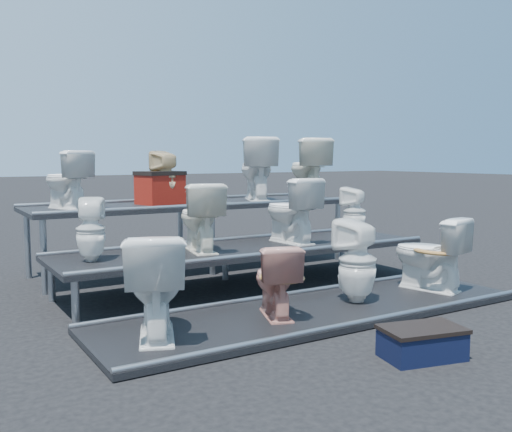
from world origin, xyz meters
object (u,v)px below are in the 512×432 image
toilet_1 (275,280)px  toilet_2 (357,261)px  toilet_9 (165,177)px  toilet_0 (155,285)px  toilet_3 (429,253)px  toilet_5 (200,217)px  toilet_11 (308,168)px  toilet_4 (91,230)px  red_crate (160,190)px  toilet_6 (291,210)px  toilet_8 (66,180)px  toilet_7 (354,212)px  step_stool (422,345)px  toilet_10 (257,169)px

toilet_1 → toilet_2: size_ratio=0.80×
toilet_1 → toilet_9: 2.72m
toilet_0 → toilet_3: 3.04m
toilet_5 → toilet_11: bearing=-140.4°
toilet_3 → toilet_4: bearing=-36.7°
toilet_0 → red_crate: 2.93m
toilet_6 → toilet_11: bearing=-135.4°
toilet_8 → red_crate: 1.17m
toilet_4 → red_crate: (1.24, 1.35, 0.28)m
toilet_5 → toilet_9: bearing=-86.0°
red_crate → toilet_8: bearing=169.7°
toilet_4 → toilet_11: bearing=-139.0°
toilet_7 → step_stool: bearing=34.1°
toilet_4 → toilet_9: (1.30, 1.30, 0.43)m
toilet_1 → toilet_10: toilet_10 is taller
toilet_9 → toilet_5: bearing=69.2°
toilet_2 → red_crate: (-0.94, 2.65, 0.58)m
toilet_1 → toilet_4: size_ratio=1.06×
toilet_4 → toilet_10: toilet_10 is taller
toilet_2 → toilet_9: toilet_9 is taller
toilet_11 → toilet_7: bearing=96.2°
toilet_1 → toilet_7: 2.44m
toilet_10 → toilet_5: bearing=63.0°
toilet_3 → red_crate: 3.33m
toilet_9 → step_stool: size_ratio=1.19×
toilet_7 → toilet_6: bearing=-24.2°
toilet_6 → toilet_11: size_ratio=0.89×
step_stool → toilet_6: bearing=88.7°
toilet_0 → toilet_3: (3.04, 0.00, -0.02)m
toilet_0 → toilet_8: bearing=-67.7°
red_crate → step_stool: size_ratio=0.90×
toilet_4 → toilet_7: toilet_7 is taller
toilet_4 → step_stool: toilet_4 is taller
toilet_4 → toilet_8: (0.09, 1.30, 0.43)m
toilet_6 → toilet_8: bearing=-33.0°
toilet_2 → toilet_5: 1.70m
toilet_1 → red_crate: red_crate is taller
toilet_5 → toilet_10: bearing=-128.2°
toilet_0 → step_stool: toilet_0 is taller
toilet_3 → toilet_9: toilet_9 is taller
toilet_0 → toilet_1: toilet_0 is taller
toilet_10 → toilet_11: same height
toilet_3 → toilet_6: size_ratio=1.02×
toilet_7 → red_crate: red_crate is taller
toilet_0 → red_crate: size_ratio=1.62×
toilet_5 → toilet_10: 2.04m
toilet_2 → toilet_7: bearing=-143.5°
toilet_6 → toilet_9: size_ratio=1.13×
toilet_9 → toilet_10: (1.34, 0.00, 0.09)m
toilet_11 → toilet_2: bearing=79.6°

